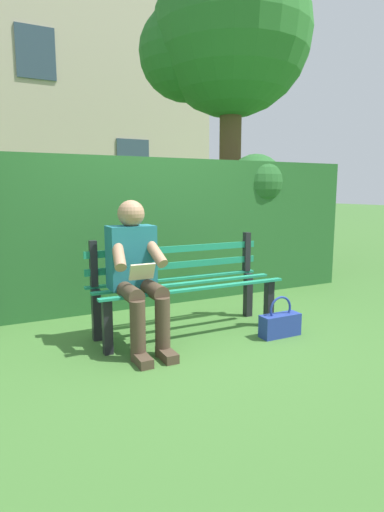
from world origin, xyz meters
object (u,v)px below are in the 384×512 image
at_px(tree, 224,41).
at_px(handbag, 280,324).
at_px(park_bench, 184,285).
at_px(person_seated, 136,270).

xyz_separation_m(tree, handbag, (1.19, 3.03, -3.40)).
distance_m(park_bench, tree, 4.40).
bearing_deg(handbag, person_seated, -16.42).
height_order(person_seated, handbag, person_seated).
height_order(park_bench, tree, tree).
xyz_separation_m(person_seated, handbag, (-1.19, 0.35, -0.52)).
xyz_separation_m(park_bench, tree, (-1.88, -2.51, 3.09)).
bearing_deg(tree, park_bench, 53.14).
relative_size(person_seated, handbag, 3.22).
xyz_separation_m(park_bench, person_seated, (0.50, 0.17, 0.21)).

